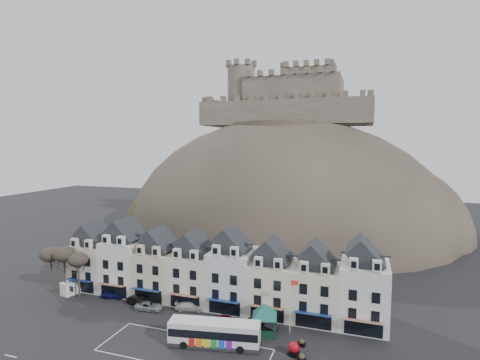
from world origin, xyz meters
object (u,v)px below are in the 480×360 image
Objects in this scene: car_navy at (113,294)px; car_black at (139,301)px; car_maroon at (227,320)px; car_charcoal at (261,325)px; bus at (214,332)px; flagpole at (291,302)px; white_van at (76,286)px; car_white at (190,306)px; red_buoy at (294,348)px; bus_shelter at (264,310)px; car_silver at (149,306)px.

car_black reaches higher than car_navy.
car_black reaches higher than car_maroon.
bus is at bearing 151.33° from car_charcoal.
flagpole is 25.55m from car_black.
white_van is at bearing 98.27° from car_black.
red_buoy is at bearing -125.79° from car_white.
car_charcoal is (-4.09, -0.48, -3.73)m from flagpole.
car_charcoal is at bearing 113.19° from bus_shelter.
car_white is (-16.53, 2.00, -3.80)m from flagpole.
car_charcoal is (5.20, 0.02, 0.12)m from car_maroon.
red_buoy is 41.32m from white_van.
car_navy is at bearing 148.67° from bus.
car_black is 2.57m from car_silver.
flagpole reaches higher than car_navy.
red_buoy is 24.91m from car_silver.
red_buoy is at bearing -117.01° from car_maroon.
bus is at bearing -148.92° from bus_shelter.
car_maroon reaches higher than car_silver.
red_buoy is 19.45m from car_white.
flagpole is at bearing -106.03° from car_navy.
car_silver is at bearing 144.87° from bus.
flagpole is (8.78, 6.60, 2.64)m from bus.
red_buoy is (4.85, -3.92, -2.52)m from bus_shelter.
car_maroon is (-0.51, 6.10, -1.22)m from bus.
bus_shelter reaches higher than car_maroon.
white_van is (-35.80, 3.47, -2.30)m from bus_shelter.
red_buoy is 0.33× the size of white_van.
white_van reaches higher than car_charcoal.
car_maroon is at bearing -176.90° from flagpole.
bus is at bearing -177.84° from car_maroon.
red_buoy is 0.36× the size of car_white.
flagpole is at bearing -78.99° from car_black.
bus is at bearing -119.69° from car_silver.
white_van is 1.18× the size of car_silver.
white_van is at bearing 153.85° from bus.
car_maroon is at bearing 99.05° from car_charcoal.
car_silver is at bearing 163.53° from bus_shelter.
car_silver is (-24.34, 5.29, -0.26)m from red_buoy.
bus is at bearing -173.25° from red_buoy.
bus is 18.12m from car_black.
car_maroon is (29.90, -2.50, -0.46)m from white_van.
car_silver is at bearing -179.76° from flagpole.
car_white is (6.34, 2.09, 0.08)m from car_silver.
red_buoy is 0.22× the size of flagpole.
bus is 1.82× the size of bus_shelter.
car_navy is at bearing 160.46° from bus_shelter.
car_white reaches higher than car_maroon.
car_black is 16.02m from car_maroon.
bus is 15.57m from car_silver.
bus_shelter is 13.86m from car_white.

